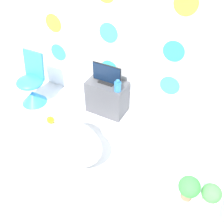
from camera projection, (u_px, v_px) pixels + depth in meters
name	position (u px, v px, depth m)	size (l,w,h in m)	color
ground_plane	(26.00, 201.00, 2.85)	(12.00, 12.00, 0.00)	silver
wall_back_dotted	(110.00, 21.00, 3.28)	(4.76, 0.05, 2.60)	white
bathtub	(65.00, 141.00, 3.13)	(0.99, 0.59, 0.55)	white
rubber_duck	(50.00, 120.00, 2.94)	(0.08, 0.09, 0.10)	yellow
chair	(32.00, 88.00, 3.96)	(0.40, 0.40, 0.81)	#338CE0
tv_cabinet	(107.00, 97.00, 3.80)	(0.56, 0.33, 0.51)	#4C4C51
tv	(107.00, 75.00, 3.55)	(0.43, 0.12, 0.28)	black
vase	(118.00, 86.00, 3.45)	(0.10, 0.10, 0.17)	#2D72B7
side_table	(194.00, 205.00, 2.38)	(0.40, 0.37, 0.50)	silver
potted_plant_left	(189.00, 188.00, 2.24)	(0.19, 0.19, 0.25)	#8C6B4C
potted_plant_right	(211.00, 195.00, 2.20)	(0.17, 0.17, 0.24)	beige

